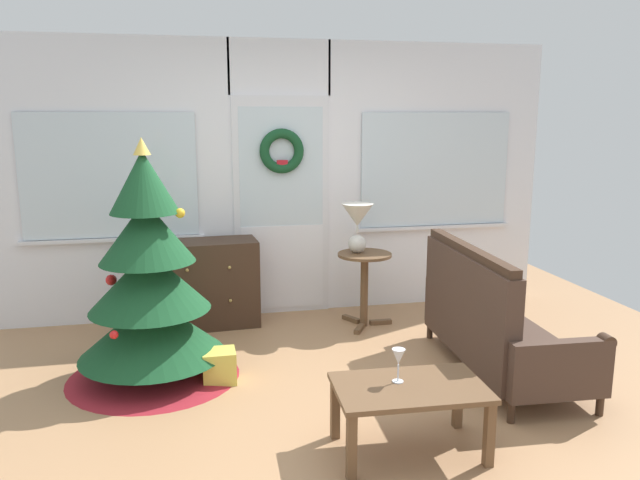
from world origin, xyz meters
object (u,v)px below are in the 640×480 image
at_px(dresser_cabinet, 207,284).
at_px(settee_sofa, 491,323).
at_px(side_table, 364,274).
at_px(table_lamp, 357,221).
at_px(gift_box, 219,366).
at_px(coffee_table, 410,395).
at_px(christmas_tree, 150,294).
at_px(wine_glass, 398,358).

relative_size(dresser_cabinet, settee_sofa, 0.55).
relative_size(side_table, table_lamp, 1.52).
bearing_deg(dresser_cabinet, gift_box, -88.42).
bearing_deg(side_table, coffee_table, -99.31).
relative_size(christmas_tree, settee_sofa, 1.04).
bearing_deg(dresser_cabinet, settee_sofa, -36.95).
xyz_separation_m(side_table, gift_box, (-1.34, -0.95, -0.36)).
xyz_separation_m(christmas_tree, side_table, (1.81, 0.77, -0.15)).
relative_size(settee_sofa, gift_box, 7.14).
bearing_deg(christmas_tree, table_lamp, 24.77).
bearing_deg(settee_sofa, gift_box, 172.99).
xyz_separation_m(christmas_tree, table_lamp, (1.75, 0.81, 0.33)).
height_order(christmas_tree, dresser_cabinet, christmas_tree).
distance_m(settee_sofa, gift_box, 1.99).
xyz_separation_m(settee_sofa, table_lamp, (-0.68, 1.23, 0.58)).
height_order(settee_sofa, coffee_table, settee_sofa).
xyz_separation_m(coffee_table, gift_box, (-1.00, 1.17, -0.22)).
height_order(dresser_cabinet, table_lamp, table_lamp).
height_order(table_lamp, gift_box, table_lamp).
bearing_deg(christmas_tree, dresser_cabinet, 68.28).
relative_size(dresser_cabinet, coffee_table, 1.07).
distance_m(coffee_table, gift_box, 1.56).
bearing_deg(wine_glass, table_lamp, 80.86).
height_order(christmas_tree, table_lamp, christmas_tree).
relative_size(settee_sofa, table_lamp, 3.79).
distance_m(dresser_cabinet, coffee_table, 2.64).
xyz_separation_m(wine_glass, gift_box, (-0.95, 1.11, -0.42)).
bearing_deg(gift_box, wine_glass, -49.66).
height_order(dresser_cabinet, wine_glass, dresser_cabinet).
xyz_separation_m(settee_sofa, coffee_table, (-0.97, -0.93, -0.04)).
height_order(wine_glass, gift_box, wine_glass).
height_order(christmas_tree, settee_sofa, christmas_tree).
bearing_deg(table_lamp, dresser_cabinet, 168.51).
relative_size(christmas_tree, gift_box, 7.41).
bearing_deg(dresser_cabinet, side_table, -12.59).
bearing_deg(settee_sofa, wine_glass, -139.35).
bearing_deg(coffee_table, wine_glass, 130.43).
bearing_deg(wine_glass, side_table, 79.08).
height_order(side_table, coffee_table, side_table).
distance_m(settee_sofa, side_table, 1.35).
bearing_deg(table_lamp, side_table, -33.69).
distance_m(christmas_tree, dresser_cabinet, 1.18).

